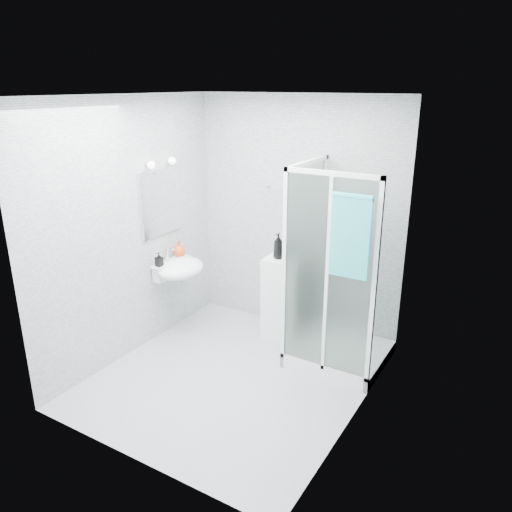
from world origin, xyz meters
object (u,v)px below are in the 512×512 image
Objects in this scene: soap_dispenser_orange at (179,249)px; soap_dispenser_black at (159,259)px; shower_enclosure at (331,321)px; wall_basin at (179,268)px; shampoo_bottle_a at (278,246)px; shampoo_bottle_b at (289,249)px; hand_towel at (351,234)px; storage_cabinet at (284,298)px.

soap_dispenser_black is (0.03, -0.37, -0.01)m from soap_dispenser_orange.
shower_enclosure is 1.72m from wall_basin.
shampoo_bottle_a reaches higher than shampoo_bottle_b.
wall_basin is 0.26m from soap_dispenser_black.
hand_towel reaches higher than soap_dispenser_black.
wall_basin is at bearing 62.71° from soap_dispenser_black.
shampoo_bottle_b is at bearing 144.36° from hand_towel.
shampoo_bottle_a reaches higher than storage_cabinet.
hand_towel is 1.20m from shampoo_bottle_b.
storage_cabinet is 6.26× the size of soap_dispenser_black.
wall_basin is at bearing 177.50° from hand_towel.
hand_towel is at bearing 2.94° from soap_dispenser_black.
wall_basin is 1.11m from shampoo_bottle_a.
hand_towel reaches higher than shampoo_bottle_b.
soap_dispenser_orange is at bearing -162.76° from storage_cabinet.
storage_cabinet is 1.28m from soap_dispenser_orange.
hand_towel is 4.21× the size of soap_dispenser_orange.
shampoo_bottle_a is 0.12m from shampoo_bottle_b.
shower_enclosure is at bearing 125.83° from hand_towel.
shampoo_bottle_a reaches higher than wall_basin.
soap_dispenser_black is at bearing -117.29° from wall_basin.
wall_basin is 2.66× the size of shampoo_bottle_b.
shampoo_bottle_b is at bearing 27.91° from wall_basin.
soap_dispenser_black is at bearing -146.18° from shampoo_bottle_a.
shower_enclosure reaches higher than shampoo_bottle_b.
shampoo_bottle_b is (1.05, 0.56, 0.23)m from wall_basin.
storage_cabinet is (1.00, 0.56, -0.33)m from wall_basin.
soap_dispenser_black is at bearing -163.90° from shower_enclosure.
shampoo_bottle_a is at bearing -155.86° from shampoo_bottle_b.
hand_towel is at bearing -35.62° from storage_cabinet.
soap_dispenser_orange is at bearing 125.02° from wall_basin.
shower_enclosure reaches higher than storage_cabinet.
shampoo_bottle_a is 1.26m from soap_dispenser_black.
wall_basin is at bearing -152.28° from storage_cabinet.
soap_dispenser_orange is (-1.17, -0.38, -0.08)m from shampoo_bottle_b.
wall_basin is at bearing -152.09° from shampoo_bottle_b.
shower_enclosure is 1.85m from soap_dispenser_orange.
hand_towel is 4.91× the size of soap_dispenser_black.
shower_enclosure is 0.87m from shampoo_bottle_b.
storage_cabinet is at bearing 159.88° from shower_enclosure.
soap_dispenser_black is (-2.04, -0.10, -0.56)m from hand_towel.
storage_cabinet is 5.37× the size of soap_dispenser_orange.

